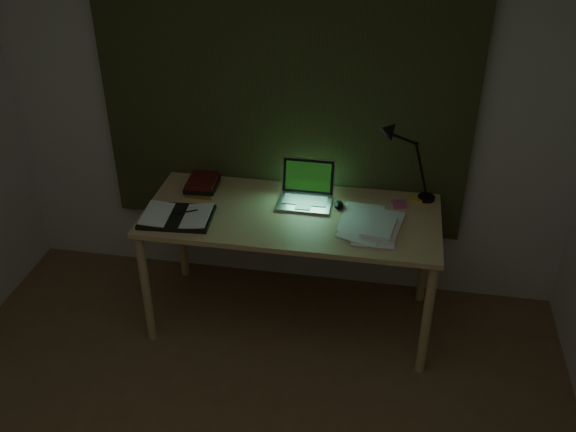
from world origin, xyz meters
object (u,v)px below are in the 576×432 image
laptop (305,187)px  desk_lamp (431,158)px  book_stack (202,184)px  desk (291,268)px  open_textbook (177,216)px  loose_papers (369,224)px

laptop → desk_lamp: size_ratio=0.65×
book_stack → desk: bearing=-16.0°
laptop → open_textbook: laptop is taller
laptop → loose_papers: 0.43m
laptop → desk_lamp: 0.74m
desk_lamp → book_stack: bearing=172.2°
open_textbook → book_stack: book_stack is taller
laptop → book_stack: laptop is taller
book_stack → loose_papers: size_ratio=0.55×
desk → desk_lamp: size_ratio=3.10×
desk → open_textbook: 0.76m
desk → loose_papers: bearing=-7.5°
open_textbook → book_stack: size_ratio=1.80×
desk → book_stack: 0.73m
book_stack → desk_lamp: desk_lamp is taller
book_stack → loose_papers: 1.04m
desk → desk_lamp: desk_lamp is taller
book_stack → open_textbook: bearing=-98.0°
open_textbook → desk_lamp: size_ratio=0.72×
desk_lamp → desk: bearing=-172.0°
desk → book_stack: book_stack is taller
desk → laptop: (0.06, 0.11, 0.49)m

